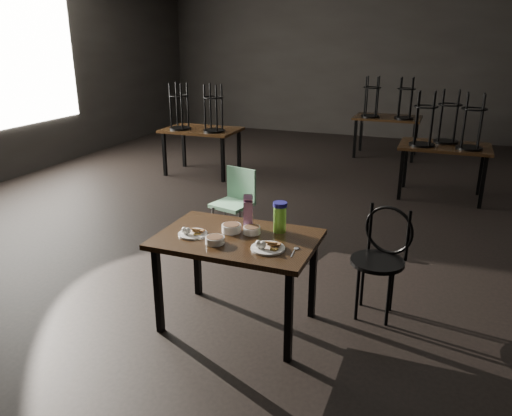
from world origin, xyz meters
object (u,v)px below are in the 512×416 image
at_px(water_bottle, 280,217).
at_px(bentwood_chair, 382,253).
at_px(juice_carton, 248,213).
at_px(school_chair, 236,198).
at_px(main_table, 237,246).

relative_size(water_bottle, bentwood_chair, 0.27).
height_order(juice_carton, school_chair, juice_carton).
distance_m(water_bottle, bentwood_chair, 0.90).
relative_size(main_table, juice_carton, 4.31).
height_order(bentwood_chair, school_chair, bentwood_chair).
xyz_separation_m(water_bottle, bentwood_chair, (0.74, 0.37, -0.34)).
relative_size(bentwood_chair, school_chair, 1.11).
bearing_deg(school_chair, juice_carton, -48.96).
bearing_deg(water_bottle, school_chair, 125.29).
xyz_separation_m(juice_carton, water_bottle, (0.25, 0.02, -0.01)).
xyz_separation_m(juice_carton, school_chair, (-0.71, 1.38, -0.39)).
relative_size(main_table, bentwood_chair, 1.33).
bearing_deg(water_bottle, juice_carton, -175.83).
bearing_deg(water_bottle, main_table, -141.26).
distance_m(main_table, school_chair, 1.73).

